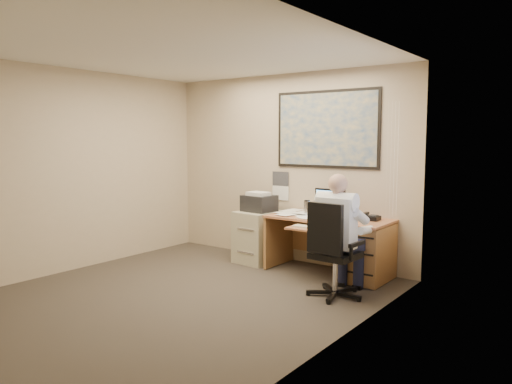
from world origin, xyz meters
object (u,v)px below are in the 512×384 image
Objects in this scene: desk at (353,244)px; office_chair at (334,270)px; person at (337,235)px; filing_cabinet at (259,232)px.

desk reaches higher than office_chair.
person is at bearing 96.18° from office_chair.
filing_cabinet is at bearing 156.69° from office_chair.
office_chair is at bearing -78.09° from desk.
desk is at bearing 101.70° from person.
person reaches higher than filing_cabinet.
office_chair is at bearing -88.78° from person.
filing_cabinet is at bearing -178.90° from desk.
office_chair is 0.39m from person.
person is (-0.00, 0.08, 0.38)m from office_chair.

